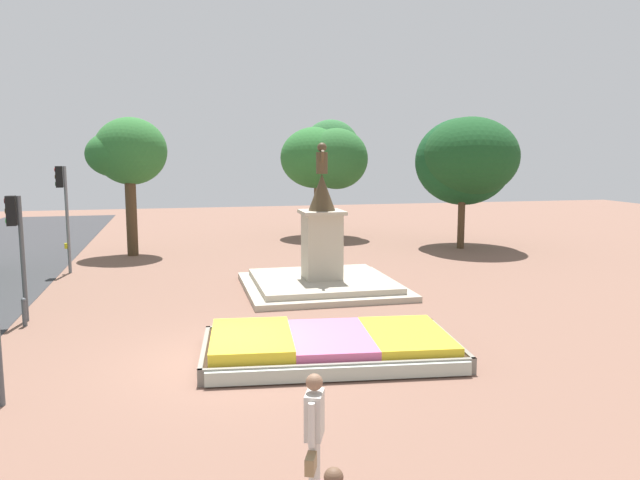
{
  "coord_description": "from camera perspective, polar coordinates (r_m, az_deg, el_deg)",
  "views": [
    {
      "loc": [
        -1.09,
        -13.38,
        4.62
      ],
      "look_at": [
        3.03,
        4.6,
        1.99
      ],
      "focal_mm": 35.0,
      "sensor_mm": 36.0,
      "label": 1
    }
  ],
  "objects": [
    {
      "name": "statue_monument",
      "position": [
        21.0,
        0.17,
        -2.4
      ],
      "size": [
        5.16,
        5.16,
        4.91
      ],
      "color": "#B0A692",
      "rests_on": "ground_plane"
    },
    {
      "name": "kerb_bollard_north",
      "position": [
        18.44,
        -25.43,
        -5.9
      ],
      "size": [
        0.13,
        0.13,
        0.77
      ],
      "color": "#4C5156",
      "rests_on": "ground_plane"
    },
    {
      "name": "ground_plane",
      "position": [
        14.19,
        -7.96,
        -10.97
      ],
      "size": [
        78.24,
        78.24,
        0.0
      ],
      "primitive_type": "plane",
      "color": "brown"
    },
    {
      "name": "park_tree_behind_statue",
      "position": [
        29.11,
        -17.32,
        7.58
      ],
      "size": [
        3.53,
        3.16,
        6.12
      ],
      "color": "#4C3823",
      "rests_on": "ground_plane"
    },
    {
      "name": "flower_planter",
      "position": [
        14.29,
        0.68,
        -9.68
      ],
      "size": [
        6.02,
        3.8,
        0.59
      ],
      "color": "#38281C",
      "rests_on": "ground_plane"
    },
    {
      "name": "park_tree_far_right",
      "position": [
        34.01,
        0.54,
        7.69
      ],
      "size": [
        4.54,
        4.45,
        6.35
      ],
      "color": "#4C3823",
      "rests_on": "ground_plane"
    },
    {
      "name": "pedestrian_with_handbag",
      "position": [
        8.58,
        -0.54,
        -16.93
      ],
      "size": [
        0.39,
        0.7,
        1.74
      ],
      "color": "beige",
      "rests_on": "ground_plane"
    },
    {
      "name": "traffic_light_far_corner",
      "position": [
        25.47,
        -22.41,
        3.36
      ],
      "size": [
        0.41,
        0.3,
        4.08
      ],
      "color": "slate",
      "rests_on": "ground_plane"
    },
    {
      "name": "park_tree_far_left",
      "position": [
        30.97,
        13.25,
        7.19
      ],
      "size": [
        4.67,
        5.48,
        6.25
      ],
      "color": "#4C3823",
      "rests_on": "ground_plane"
    },
    {
      "name": "traffic_light_mid_block",
      "position": [
        18.64,
        -25.99,
        0.51
      ],
      "size": [
        0.41,
        0.3,
        3.45
      ],
      "color": "#4C5156",
      "rests_on": "ground_plane"
    }
  ]
}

